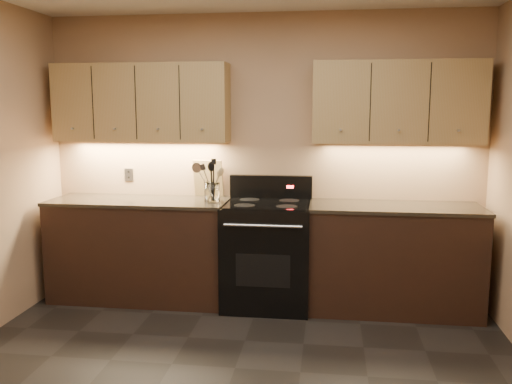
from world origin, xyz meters
TOP-DOWN VIEW (x-y plane):
  - wall_back at (0.00, 2.00)m, footprint 4.00×0.04m
  - counter_left at (-1.10, 1.70)m, footprint 1.62×0.62m
  - counter_right at (1.18, 1.70)m, footprint 1.46×0.62m
  - stove at (0.08, 1.68)m, footprint 0.76×0.68m
  - upper_cab_left at (-1.10, 1.85)m, footprint 1.60×0.30m
  - upper_cab_right at (1.18, 1.85)m, footprint 1.44×0.30m
  - outlet_plate at (-1.30, 1.99)m, footprint 0.08×0.01m
  - utensil_crock at (-0.42, 1.70)m, footprint 0.17×0.17m
  - cutting_board at (-0.51, 1.96)m, footprint 0.28×0.10m
  - wooden_spoon at (-0.45, 1.68)m, footprint 0.17×0.11m
  - black_spoon at (-0.42, 1.71)m, footprint 0.07×0.12m
  - black_turner at (-0.40, 1.67)m, footprint 0.10×0.17m
  - steel_spatula at (-0.40, 1.71)m, footprint 0.19×0.14m
  - steel_skimmer at (-0.39, 1.68)m, footprint 0.26×0.10m

SIDE VIEW (x-z plane):
  - counter_left at x=-1.10m, z-range 0.00..0.93m
  - counter_right at x=1.18m, z-range 0.00..0.93m
  - stove at x=0.08m, z-range -0.09..1.05m
  - utensil_crock at x=-0.42m, z-range 0.92..1.09m
  - wooden_spoon at x=-0.45m, z-range 0.94..1.25m
  - cutting_board at x=-0.51m, z-range 0.93..1.28m
  - black_spoon at x=-0.42m, z-range 0.94..1.29m
  - steel_spatula at x=-0.40m, z-range 0.94..1.30m
  - outlet_plate at x=-1.30m, z-range 1.06..1.18m
  - steel_skimmer at x=-0.39m, z-range 0.95..1.30m
  - black_turner at x=-0.40m, z-range 0.94..1.33m
  - wall_back at x=0.00m, z-range 0.00..2.60m
  - upper_cab_left at x=-1.10m, z-range 1.45..2.15m
  - upper_cab_right at x=1.18m, z-range 1.45..2.15m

